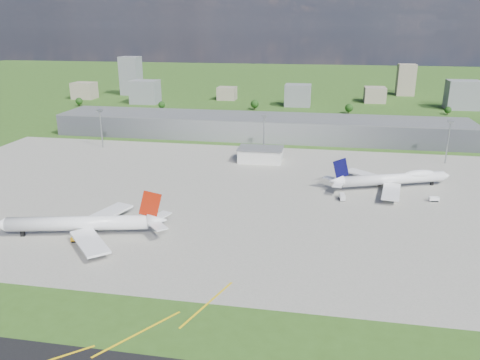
% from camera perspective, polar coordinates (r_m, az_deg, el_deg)
% --- Properties ---
extents(ground, '(1400.00, 1400.00, 0.00)m').
position_cam_1_polar(ground, '(335.05, 1.95, 4.70)').
color(ground, '#32551A').
rests_on(ground, ground).
extents(apron, '(360.00, 190.00, 0.08)m').
position_cam_1_polar(apron, '(229.40, 0.50, -1.80)').
color(apron, gray).
rests_on(apron, ground).
extents(terminal, '(300.00, 42.00, 15.00)m').
position_cam_1_polar(terminal, '(347.88, 2.32, 6.47)').
color(terminal, slate).
rests_on(terminal, ground).
extents(ops_building, '(26.00, 16.00, 8.00)m').
position_cam_1_polar(ops_building, '(284.77, 2.52, 3.05)').
color(ops_building, silver).
rests_on(ops_building, ground).
extents(mast_west, '(3.50, 2.00, 25.90)m').
position_cam_1_polar(mast_west, '(327.96, -16.63, 6.81)').
color(mast_west, gray).
rests_on(mast_west, ground).
extents(mast_center, '(3.50, 2.00, 25.90)m').
position_cam_1_polar(mast_center, '(296.00, 2.94, 6.37)').
color(mast_center, gray).
rests_on(mast_center, ground).
extents(mast_east, '(3.50, 2.00, 25.90)m').
position_cam_1_polar(mast_east, '(303.11, 24.13, 5.07)').
color(mast_east, gray).
rests_on(mast_east, ground).
extents(airliner_red_twin, '(66.79, 51.28, 18.48)m').
position_cam_1_polar(airliner_red_twin, '(194.34, -18.46, -5.09)').
color(airliner_red_twin, white).
rests_on(airliner_red_twin, ground).
extents(airliner_blue_quad, '(63.86, 48.75, 17.32)m').
position_cam_1_polar(airliner_blue_quad, '(249.92, 18.18, 0.12)').
color(airliner_blue_quad, white).
rests_on(airliner_blue_quad, ground).
extents(tug_yellow, '(4.43, 3.13, 1.96)m').
position_cam_1_polar(tug_yellow, '(191.32, -19.29, -6.85)').
color(tug_yellow, '#F7A80E').
rests_on(tug_yellow, ground).
extents(van_white_near, '(3.03, 5.73, 2.77)m').
position_cam_1_polar(van_white_near, '(227.57, 12.34, -2.05)').
color(van_white_near, silver).
rests_on(van_white_near, ground).
extents(van_white_far, '(4.70, 2.73, 2.32)m').
position_cam_1_polar(van_white_far, '(238.48, 22.56, -2.18)').
color(van_white_far, white).
rests_on(van_white_far, ground).
extents(bldg_far_w, '(24.00, 20.00, 18.00)m').
position_cam_1_polar(bldg_far_w, '(563.82, -18.45, 10.31)').
color(bldg_far_w, gray).
rests_on(bldg_far_w, ground).
extents(bldg_w, '(28.00, 22.00, 24.00)m').
position_cam_1_polar(bldg_w, '(511.94, -11.49, 10.48)').
color(bldg_w, slate).
rests_on(bldg_w, ground).
extents(bldg_cw, '(20.00, 18.00, 14.00)m').
position_cam_1_polar(bldg_cw, '(528.07, -1.60, 10.52)').
color(bldg_cw, gray).
rests_on(bldg_cw, ground).
extents(bldg_c, '(26.00, 20.00, 22.00)m').
position_cam_1_polar(bldg_c, '(487.81, 7.06, 10.21)').
color(bldg_c, slate).
rests_on(bldg_c, ground).
extents(bldg_ce, '(22.00, 24.00, 16.00)m').
position_cam_1_polar(bldg_ce, '(529.96, 16.10, 9.96)').
color(bldg_ce, gray).
rests_on(bldg_ce, ground).
extents(bldg_e, '(30.00, 22.00, 28.00)m').
position_cam_1_polar(bldg_e, '(514.49, 25.47, 9.35)').
color(bldg_e, slate).
rests_on(bldg_e, ground).
extents(bldg_tall_w, '(22.00, 20.00, 44.00)m').
position_cam_1_polar(bldg_tall_w, '(581.01, -13.15, 12.27)').
color(bldg_tall_w, slate).
rests_on(bldg_tall_w, ground).
extents(bldg_tall_e, '(20.00, 18.00, 36.00)m').
position_cam_1_polar(bldg_tall_e, '(593.10, 19.56, 11.43)').
color(bldg_tall_e, gray).
rests_on(bldg_tall_e, ground).
extents(tree_far_w, '(7.20, 7.20, 8.80)m').
position_cam_1_polar(tree_far_w, '(511.35, -19.02, 9.08)').
color(tree_far_w, '#382314').
rests_on(tree_far_w, ground).
extents(tree_w, '(6.75, 6.75, 8.25)m').
position_cam_1_polar(tree_w, '(470.12, -9.53, 9.04)').
color(tree_w, '#382314').
rests_on(tree_w, ground).
extents(tree_c, '(8.10, 8.10, 9.90)m').
position_cam_1_polar(tree_c, '(462.93, 1.80, 9.26)').
color(tree_c, '#382314').
rests_on(tree_c, ground).
extents(tree_e, '(7.65, 7.65, 9.35)m').
position_cam_1_polar(tree_e, '(454.02, 13.15, 8.57)').
color(tree_e, '#382314').
rests_on(tree_e, ground).
extents(tree_far_e, '(6.30, 6.30, 7.70)m').
position_cam_1_polar(tree_far_e, '(477.29, 24.02, 7.81)').
color(tree_far_e, '#382314').
rests_on(tree_far_e, ground).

